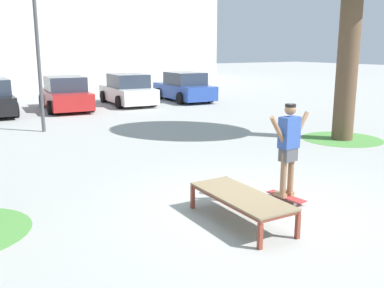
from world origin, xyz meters
The scene contains 10 objects.
ground_plane centered at (0.00, 0.00, 0.00)m, with size 120.00×120.00×0.00m, color #A8A8A3.
building_facade centered at (3.67, 30.03, 5.36)m, with size 29.46×4.00×10.72m, color silver.
skate_box centered at (-0.60, -0.40, 0.41)m, with size 0.79×1.91×0.46m.
skateboard centered at (0.71, -0.05, 0.08)m, with size 0.28×0.82×0.09m.
skater centered at (0.71, -0.05, 1.07)m, with size 1.00×0.31×1.69m.
grass_patch_near_right centered at (6.03, 3.15, 0.00)m, with size 2.42×2.42×0.01m, color #519342.
car_red centered at (0.59, 14.05, 0.69)m, with size 2.20×4.34×1.50m.
car_white centered at (3.73, 14.33, 0.69)m, with size 2.16×4.32×1.50m.
car_blue centered at (6.87, 14.20, 0.69)m, with size 2.09×4.28×1.50m.
light_post centered at (-1.50, 9.17, 3.83)m, with size 0.36×0.36×5.83m.
Camera 1 is at (-4.66, -5.58, 2.74)m, focal length 40.58 mm.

